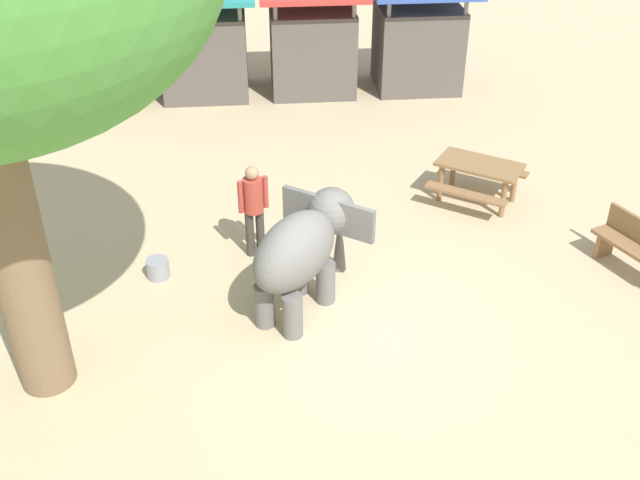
% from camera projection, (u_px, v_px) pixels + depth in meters
% --- Properties ---
extents(ground_plane, '(60.00, 60.00, 0.00)m').
position_uv_depth(ground_plane, '(358.00, 333.00, 10.88)').
color(ground_plane, tan).
extents(elephant, '(2.06, 2.20, 1.60)m').
position_uv_depth(elephant, '(304.00, 247.00, 10.92)').
color(elephant, slate).
rests_on(elephant, ground_plane).
extents(person_handler, '(0.49, 0.32, 1.62)m').
position_uv_depth(person_handler, '(254.00, 204.00, 12.13)').
color(person_handler, '#3F3833').
rests_on(person_handler, ground_plane).
extents(wooden_bench, '(0.91, 1.45, 0.88)m').
position_uv_depth(wooden_bench, '(636.00, 246.00, 11.97)').
color(wooden_bench, olive).
rests_on(wooden_bench, ground_plane).
extents(picnic_table_near, '(2.08, 2.07, 0.78)m').
position_uv_depth(picnic_table_near, '(479.00, 173.00, 13.84)').
color(picnic_table_near, olive).
rests_on(picnic_table_near, ground_plane).
extents(market_stall_white, '(2.50, 2.50, 2.52)m').
position_uv_depth(market_stall_white, '(94.00, 51.00, 17.94)').
color(market_stall_white, '#59514C').
rests_on(market_stall_white, ground_plane).
extents(market_stall_teal, '(2.50, 2.50, 2.52)m').
position_uv_depth(market_stall_teal, '(204.00, 48.00, 18.14)').
color(market_stall_teal, '#59514C').
rests_on(market_stall_teal, ground_plane).
extents(market_stall_red, '(2.50, 2.50, 2.52)m').
position_uv_depth(market_stall_red, '(312.00, 45.00, 18.34)').
color(market_stall_red, '#59514C').
rests_on(market_stall_red, ground_plane).
extents(market_stall_blue, '(2.50, 2.50, 2.52)m').
position_uv_depth(market_stall_blue, '(418.00, 41.00, 18.54)').
color(market_stall_blue, '#59514C').
rests_on(market_stall_blue, ground_plane).
extents(feed_bucket, '(0.36, 0.36, 0.32)m').
position_uv_depth(feed_bucket, '(158.00, 268.00, 11.98)').
color(feed_bucket, gray).
rests_on(feed_bucket, ground_plane).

